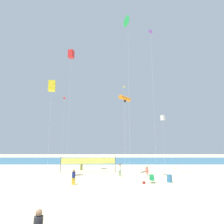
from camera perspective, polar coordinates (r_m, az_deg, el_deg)
ground_plane at (r=17.15m, az=-2.29°, el=-24.55°), size 120.00×120.00×0.00m
ocean_band at (r=50.07m, az=-0.59°, el=-14.77°), size 120.00×20.00×0.01m
beachgoer_olive_shirt at (r=32.33m, az=-9.24°, el=-15.88°), size 0.37×0.37×1.61m
beachgoer_white_shirt at (r=26.17m, az=2.68°, el=-17.34°), size 0.39×0.39×1.72m
beachgoer_navy_shirt at (r=21.51m, az=-11.61°, el=-19.02°), size 0.36×0.36×1.59m
beachgoer_coral_shirt at (r=24.63m, az=11.05°, el=-17.89°), size 0.35×0.35×1.54m
folding_beach_chair at (r=22.52m, az=12.56°, el=-19.55°), size 0.52×0.65×0.89m
trash_barrel at (r=23.34m, az=17.64°, el=-19.10°), size 0.57×0.57×0.83m
volleyball_net at (r=29.56m, az=-7.15°, el=-15.01°), size 8.43×0.75×2.40m
beach_handbag at (r=21.94m, az=10.12°, el=-20.80°), size 0.31×0.15×0.25m
kite_green_delta at (r=27.39m, az=5.11°, el=26.16°), size 1.09×1.56×21.22m
kite_red_box at (r=33.16m, az=-12.39°, el=17.11°), size 1.01×1.01×19.93m
kite_yellow_diamond at (r=34.54m, az=3.88°, el=6.07°), size 0.49×0.49×15.02m
kite_orange_tube at (r=28.32m, az=4.24°, el=4.19°), size 2.01×2.43×11.53m
kite_violet_diamond at (r=29.94m, az=12.27°, el=22.30°), size 0.63×0.63×21.01m
kite_red_diamond at (r=37.25m, az=-14.42°, el=3.48°), size 0.60×0.60×13.37m
kite_white_box at (r=33.41m, az=15.67°, el=-1.78°), size 0.74×0.74×9.26m
kite_yellow_box at (r=26.56m, az=-17.96°, el=7.67°), size 1.03×1.03×12.82m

